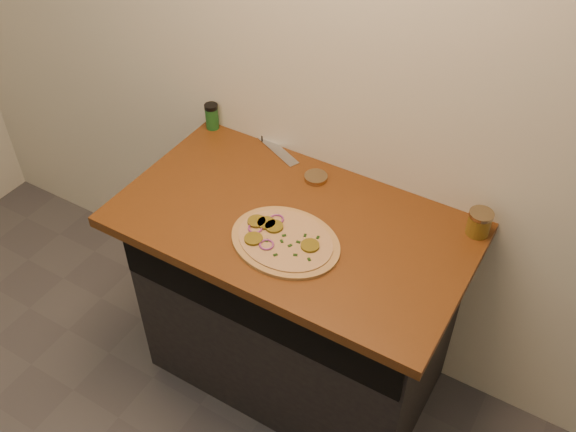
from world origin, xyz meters
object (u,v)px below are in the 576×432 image
Objects in this scene: pizza at (284,240)px; spice_shaker at (212,116)px; salsa_jar at (479,223)px; chefs_knife at (266,139)px.

spice_shaker reaches higher than pizza.
chefs_knife is at bearing 174.55° from salsa_jar.
salsa_jar is at bearing -5.45° from chefs_knife.
spice_shaker is (-0.58, 0.41, 0.04)m from pizza.
chefs_knife is at bearing 8.35° from spice_shaker.
pizza is at bearing -145.20° from salsa_jar.
spice_shaker is at bearing 144.61° from pizza.
salsa_jar is 1.10m from spice_shaker.
chefs_knife is (-0.35, 0.45, -0.00)m from pizza.
pizza is 0.71m from spice_shaker.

